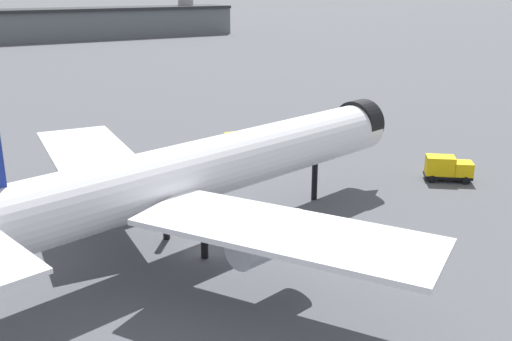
{
  "coord_description": "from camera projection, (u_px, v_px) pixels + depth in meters",
  "views": [
    {
      "loc": [
        -17.29,
        -44.52,
        22.81
      ],
      "look_at": [
        6.9,
        4.26,
        5.32
      ],
      "focal_mm": 41.31,
      "sensor_mm": 36.0,
      "label": 1
    }
  ],
  "objects": [
    {
      "name": "ground",
      "position": [
        208.0,
        251.0,
        52.27
      ],
      "size": [
        900.0,
        900.0,
        0.0
      ],
      "primitive_type": "plane",
      "color": "#4C4F54"
    },
    {
      "name": "baggage_tug_wing",
      "position": [
        233.0,
        138.0,
        86.14
      ],
      "size": [
        1.98,
        3.25,
        1.85
      ],
      "rotation": [
        0.0,
        0.0,
        4.75
      ],
      "color": "black",
      "rests_on": "ground"
    },
    {
      "name": "terminal_building",
      "position": [
        43.0,
        25.0,
        236.56
      ],
      "size": [
        165.35,
        35.44,
        18.2
      ],
      "rotation": [
        0.0,
        0.0,
        0.09
      ],
      "color": "slate",
      "rests_on": "ground"
    },
    {
      "name": "service_truck_front",
      "position": [
        448.0,
        168.0,
        70.32
      ],
      "size": [
        5.84,
        5.0,
        3.0
      ],
      "rotation": [
        0.0,
        0.0,
        5.68
      ],
      "color": "black",
      "rests_on": "ground"
    },
    {
      "name": "airliner_near_gate",
      "position": [
        201.0,
        171.0,
        52.22
      ],
      "size": [
        53.45,
        47.54,
        15.42
      ],
      "rotation": [
        0.0,
        0.0,
        0.31
      ],
      "color": "white",
      "rests_on": "ground"
    }
  ]
}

